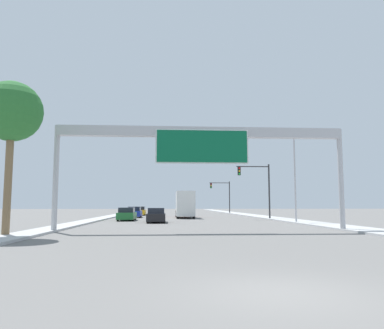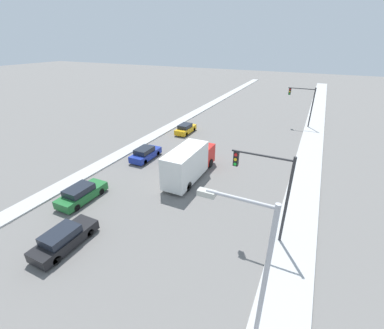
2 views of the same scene
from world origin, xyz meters
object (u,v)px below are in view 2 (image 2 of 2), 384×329
object	(u,v)px
car_far_left	(186,129)
car_mid_right	(64,239)
traffic_light_near_intersection	(270,184)
car_near_left	(145,154)
street_lamp_right	(254,290)
car_far_right	(81,194)
traffic_light_mid_block	(305,101)
truck_box_primary	(189,163)

from	to	relation	value
car_far_left	car_mid_right	world-z (taller)	car_far_left
car_far_left	traffic_light_near_intersection	world-z (taller)	traffic_light_near_intersection
car_near_left	car_far_left	size ratio (longest dim) A/B	1.02
car_mid_right	traffic_light_near_intersection	world-z (taller)	traffic_light_near_intersection
street_lamp_right	car_far_right	bearing A→B (deg)	158.03
traffic_light_near_intersection	traffic_light_mid_block	bearing A→B (deg)	90.09
car_mid_right	street_lamp_right	distance (m)	14.47
traffic_light_mid_block	traffic_light_near_intersection	bearing A→B (deg)	-89.91
car_mid_right	car_near_left	bearing A→B (deg)	103.23
car_far_left	street_lamp_right	world-z (taller)	street_lamp_right
truck_box_primary	traffic_light_mid_block	size ratio (longest dim) A/B	1.32
car_far_right	traffic_light_mid_block	world-z (taller)	traffic_light_mid_block
truck_box_primary	car_mid_right	bearing A→B (deg)	-105.13
car_near_left	street_lamp_right	distance (m)	24.47
car_far_left	truck_box_primary	bearing A→B (deg)	-61.27
car_far_right	car_far_left	xyz separation A→B (m)	(0.00, 20.89, -0.00)
car_mid_right	truck_box_primary	size ratio (longest dim) A/B	0.55
car_far_left	street_lamp_right	size ratio (longest dim) A/B	0.48
traffic_light_near_intersection	car_far_left	bearing A→B (deg)	130.85
car_mid_right	truck_box_primary	world-z (taller)	truck_box_primary
traffic_light_near_intersection	traffic_light_mid_block	size ratio (longest dim) A/B	1.05
car_far_left	traffic_light_near_intersection	distance (m)	24.79
car_near_left	car_far_left	xyz separation A→B (m)	(0.00, 10.83, -0.02)
car_far_left	traffic_light_mid_block	xyz separation A→B (m)	(15.97, 11.48, 3.67)
truck_box_primary	street_lamp_right	xyz separation A→B (m)	(10.04, -14.99, 3.57)
traffic_light_near_intersection	car_mid_right	bearing A→B (deg)	-150.09
truck_box_primary	street_lamp_right	world-z (taller)	street_lamp_right
car_near_left	car_mid_right	xyz separation A→B (m)	(3.50, -14.89, -0.01)
traffic_light_mid_block	street_lamp_right	world-z (taller)	street_lamp_right
car_mid_right	street_lamp_right	size ratio (longest dim) A/B	0.51
car_far_right	car_mid_right	bearing A→B (deg)	-54.08
car_far_right	traffic_light_near_intersection	world-z (taller)	traffic_light_near_intersection
car_mid_right	traffic_light_near_intersection	xyz separation A→B (m)	(12.52, 7.20, 3.86)
car_far_right	truck_box_primary	distance (m)	10.77
car_mid_right	traffic_light_near_intersection	bearing A→B (deg)	29.91
traffic_light_mid_block	car_near_left	bearing A→B (deg)	-125.59
car_near_left	truck_box_primary	world-z (taller)	truck_box_primary
street_lamp_right	traffic_light_mid_block	bearing A→B (deg)	91.57
traffic_light_mid_block	car_far_left	bearing A→B (deg)	-144.29
traffic_light_near_intersection	traffic_light_mid_block	distance (m)	30.00
traffic_light_near_intersection	street_lamp_right	xyz separation A→B (m)	(1.03, -9.25, 0.81)
car_far_right	traffic_light_mid_block	size ratio (longest dim) A/B	0.72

